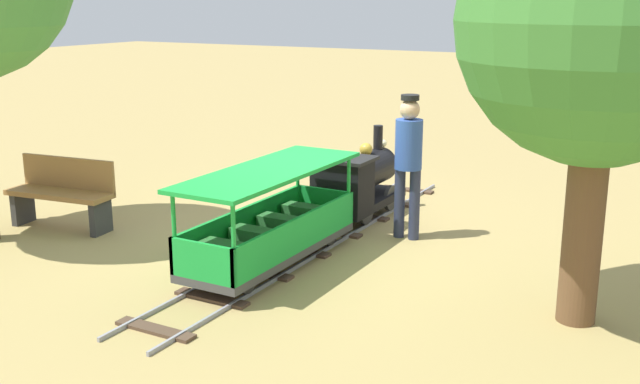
# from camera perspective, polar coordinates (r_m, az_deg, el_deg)

# --- Properties ---
(ground_plane) EXTENTS (60.00, 60.00, 0.00)m
(ground_plane) POSITION_cam_1_polar(r_m,az_deg,el_deg) (8.41, -0.25, -3.75)
(ground_plane) COLOR #A38C51
(track) EXTENTS (0.75, 6.05, 0.04)m
(track) POSITION_cam_1_polar(r_m,az_deg,el_deg) (8.37, -0.38, -3.71)
(track) COLOR gray
(track) RESTS_ON ground_plane
(locomotive) EXTENTS (0.71, 1.45, 1.04)m
(locomotive) POSITION_cam_1_polar(r_m,az_deg,el_deg) (9.12, 2.81, 0.85)
(locomotive) COLOR black
(locomotive) RESTS_ON ground_plane
(passenger_car) EXTENTS (0.81, 2.35, 0.97)m
(passenger_car) POSITION_cam_1_polar(r_m,az_deg,el_deg) (7.51, -3.76, -2.63)
(passenger_car) COLOR #3F3F3F
(passenger_car) RESTS_ON ground_plane
(conductor_person) EXTENTS (0.30, 0.30, 1.62)m
(conductor_person) POSITION_cam_1_polar(r_m,az_deg,el_deg) (8.34, 6.71, 2.80)
(conductor_person) COLOR #282D47
(conductor_person) RESTS_ON ground_plane
(park_bench) EXTENTS (1.34, 0.56, 0.82)m
(park_bench) POSITION_cam_1_polar(r_m,az_deg,el_deg) (9.31, -18.94, -0.08)
(park_bench) COLOR olive
(park_bench) RESTS_ON ground_plane
(oak_tree_far) EXTENTS (2.24, 2.24, 3.58)m
(oak_tree_far) POSITION_cam_1_polar(r_m,az_deg,el_deg) (6.24, 20.57, 11.83)
(oak_tree_far) COLOR brown
(oak_tree_far) RESTS_ON ground_plane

